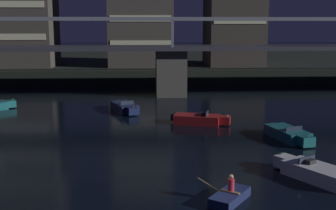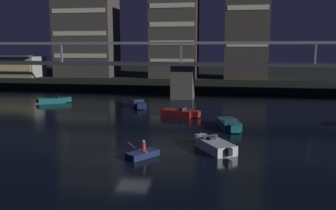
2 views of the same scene
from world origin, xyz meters
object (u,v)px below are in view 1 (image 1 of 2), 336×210
object	(u,v)px
speedboat_near_left	(315,172)
speedboat_far_left	(125,107)
dinghy_with_paddler	(230,196)
speedboat_near_right	(200,119)
tower_west_tall	(140,6)
speedboat_far_center	(289,134)
river_bridge	(171,59)

from	to	relation	value
speedboat_near_left	speedboat_far_left	size ratio (longest dim) A/B	0.95
speedboat_far_left	dinghy_with_paddler	size ratio (longest dim) A/B	1.85
speedboat_near_left	speedboat_far_left	distance (m)	22.96
speedboat_far_left	speedboat_near_right	bearing A→B (deg)	-41.81
speedboat_near_right	speedboat_far_left	xyz separation A→B (m)	(-6.70, 5.99, 0.00)
tower_west_tall	dinghy_with_paddler	distance (m)	49.83
speedboat_far_center	river_bridge	bearing A→B (deg)	109.36
speedboat_near_right	speedboat_far_left	size ratio (longest dim) A/B	1.01
river_bridge	speedboat_far_left	bearing A→B (deg)	-117.44
river_bridge	speedboat_far_center	xyz separation A→B (m)	(7.55, -21.49, -4.04)
tower_west_tall	speedboat_far_center	size ratio (longest dim) A/B	3.59
dinghy_with_paddler	speedboat_near_right	bearing A→B (deg)	87.73
river_bridge	tower_west_tall	world-z (taller)	tower_west_tall
river_bridge	speedboat_far_center	size ratio (longest dim) A/B	16.66
speedboat_far_left	speedboat_near_left	bearing A→B (deg)	-60.18
speedboat_far_left	speedboat_far_center	world-z (taller)	same
tower_west_tall	speedboat_far_center	xyz separation A→B (m)	(11.26, -37.11, -10.98)
speedboat_near_right	dinghy_with_paddler	xyz separation A→B (m)	(-0.67, -16.76, -0.14)
speedboat_near_left	dinghy_with_paddler	size ratio (longest dim) A/B	1.76
river_bridge	tower_west_tall	bearing A→B (deg)	103.36
river_bridge	speedboat_far_center	world-z (taller)	river_bridge
river_bridge	dinghy_with_paddler	size ratio (longest dim) A/B	31.57
speedboat_near_left	speedboat_near_right	world-z (taller)	same
speedboat_far_left	dinghy_with_paddler	bearing A→B (deg)	-75.14
tower_west_tall	speedboat_far_center	world-z (taller)	tower_west_tall
speedboat_near_right	tower_west_tall	bearing A→B (deg)	99.38
tower_west_tall	dinghy_with_paddler	xyz separation A→B (m)	(4.56, -48.36, -11.12)
river_bridge	speedboat_near_right	world-z (taller)	river_bridge
river_bridge	speedboat_far_center	bearing A→B (deg)	-70.64
river_bridge	speedboat_far_center	distance (m)	23.13
speedboat_near_right	speedboat_far_center	xyz separation A→B (m)	(6.04, -5.50, 0.00)
tower_west_tall	dinghy_with_paddler	world-z (taller)	tower_west_tall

